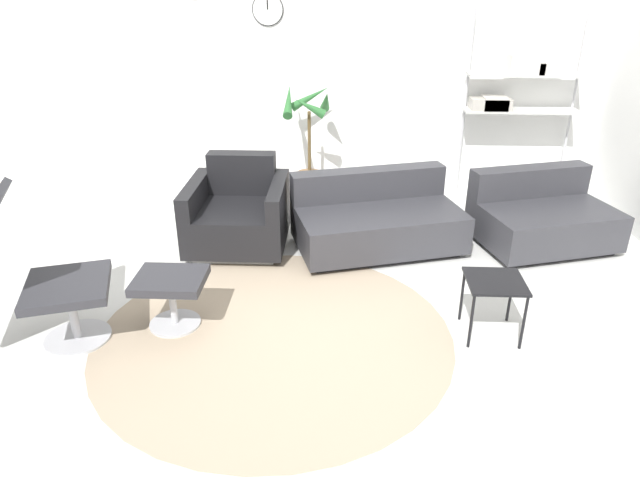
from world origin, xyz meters
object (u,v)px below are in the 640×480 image
(ottoman, at_px, (171,289))
(shelf_unit, at_px, (517,87))
(armchair_red, at_px, (238,216))
(couch_second, at_px, (541,219))
(side_table, at_px, (495,287))
(potted_plant, at_px, (309,151))
(couch_low, at_px, (376,222))

(ottoman, distance_m, shelf_unit, 4.18)
(armchair_red, relative_size, couch_second, 0.65)
(ottoman, xyz_separation_m, couch_second, (2.99, 1.51, -0.05))
(couch_second, bearing_deg, armchair_red, -13.06)
(ottoman, distance_m, couch_second, 3.35)
(side_table, xyz_separation_m, shelf_unit, (0.76, 2.79, 0.84))
(couch_second, height_order, potted_plant, potted_plant)
(couch_low, height_order, couch_second, same)
(armchair_red, distance_m, side_table, 2.39)
(ottoman, relative_size, shelf_unit, 0.24)
(ottoman, height_order, couch_second, couch_second)
(potted_plant, bearing_deg, couch_low, -60.70)
(potted_plant, relative_size, shelf_unit, 0.63)
(armchair_red, bearing_deg, side_table, 145.47)
(couch_low, relative_size, couch_second, 1.21)
(ottoman, bearing_deg, potted_plant, 73.11)
(couch_second, xyz_separation_m, shelf_unit, (-0.02, 1.28, 0.96))
(couch_low, relative_size, potted_plant, 1.31)
(ottoman, xyz_separation_m, potted_plant, (0.79, 2.60, 0.24))
(armchair_red, xyz_separation_m, side_table, (1.98, -1.34, 0.08))
(couch_low, height_order, shelf_unit, shelf_unit)
(potted_plant, bearing_deg, side_table, -61.38)
(couch_low, distance_m, potted_plant, 1.44)
(ottoman, relative_size, couch_low, 0.29)
(side_table, bearing_deg, armchair_red, 145.84)
(ottoman, height_order, armchair_red, armchair_red)
(ottoman, distance_m, potted_plant, 2.73)
(couch_low, bearing_deg, shelf_unit, -152.89)
(couch_low, xyz_separation_m, shelf_unit, (1.49, 1.42, 0.96))
(side_table, height_order, potted_plant, potted_plant)
(side_table, bearing_deg, couch_low, 118.00)
(couch_low, relative_size, shelf_unit, 0.83)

